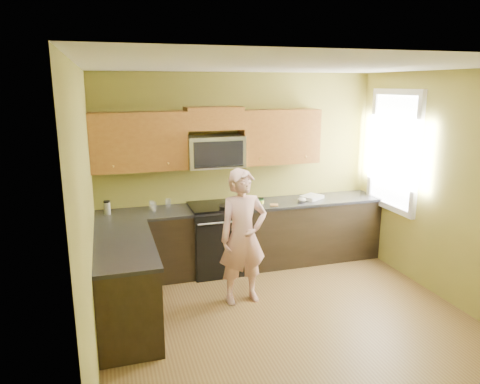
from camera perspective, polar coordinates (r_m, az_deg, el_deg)
name	(u,v)px	position (r m, az deg, el deg)	size (l,w,h in m)	color
floor	(293,326)	(5.05, 6.79, -16.60)	(4.00, 4.00, 0.00)	brown
ceiling	(301,66)	(4.38, 7.81, 15.64)	(4.00, 4.00, 0.00)	white
wall_back	(239,170)	(6.36, -0.13, 2.85)	(4.00, 4.00, 0.00)	olive
wall_front	(436,290)	(2.94, 23.75, -11.40)	(4.00, 4.00, 0.00)	olive
wall_left	(88,223)	(4.15, -18.85, -3.72)	(4.00, 4.00, 0.00)	olive
wall_right	(458,192)	(5.64, 26.14, 0.06)	(4.00, 4.00, 0.00)	olive
cabinet_back_run	(245,237)	(6.32, 0.67, -5.77)	(4.00, 0.60, 0.88)	black
cabinet_left_run	(126,285)	(5.04, -14.42, -11.44)	(0.60, 1.60, 0.88)	black
countertop_back	(246,206)	(6.17, 0.71, -1.77)	(4.00, 0.62, 0.04)	black
countertop_left	(124,244)	(4.86, -14.62, -6.51)	(0.62, 1.60, 0.04)	black
stove	(218,238)	(6.18, -2.81, -5.89)	(0.76, 0.65, 0.95)	black
microwave	(215,167)	(6.05, -3.21, 3.24)	(0.76, 0.40, 0.42)	silver
upper_cab_left	(140,170)	(5.93, -12.63, 2.72)	(1.22, 0.33, 0.75)	brown
upper_cab_right	(279,163)	(6.37, 4.97, 3.73)	(1.12, 0.33, 0.75)	brown
upper_cab_over_mw	(214,118)	(6.00, -3.37, 9.41)	(0.76, 0.33, 0.30)	brown
window	(394,151)	(6.48, 19.10, 5.00)	(0.06, 1.06, 1.66)	white
woman	(243,237)	(5.22, 0.39, -5.76)	(0.59, 0.39, 1.61)	#E07670
frying_pan	(228,209)	(5.82, -1.50, -2.21)	(0.24, 0.41, 0.05)	black
butter_tub	(260,203)	(6.23, 2.56, -1.44)	(0.11, 0.11, 0.08)	#E7EC3E
toast_slice	(274,205)	(6.12, 4.38, -1.69)	(0.11, 0.11, 0.01)	#B27F47
napkin_a	(241,207)	(5.90, 0.19, -1.99)	(0.11, 0.12, 0.06)	silver
napkin_b	(302,200)	(6.34, 7.90, -1.00)	(0.12, 0.13, 0.07)	silver
dish_towel	(312,197)	(6.54, 9.15, -0.65)	(0.30, 0.24, 0.05)	white
travel_mug	(108,214)	(5.94, -16.57, -2.76)	(0.08, 0.08, 0.18)	silver
glass_a	(152,205)	(6.01, -11.25, -1.67)	(0.07, 0.07, 0.12)	silver
glass_b	(154,207)	(5.93, -10.94, -1.86)	(0.07, 0.07, 0.12)	silver
glass_c	(168,203)	(6.07, -9.19, -1.43)	(0.07, 0.07, 0.12)	silver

